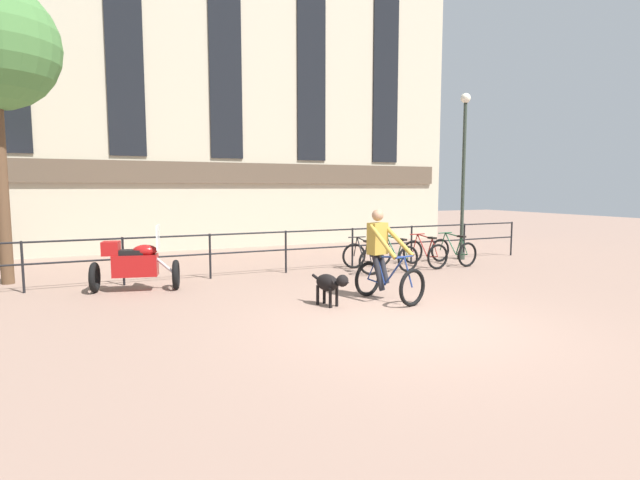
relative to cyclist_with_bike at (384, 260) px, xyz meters
name	(u,v)px	position (x,y,z in m)	size (l,w,h in m)	color
ground_plane	(408,325)	(-0.59, -1.64, -0.76)	(60.00, 60.00, 0.00)	#8E7060
canal_railing	(286,244)	(-0.59, 3.56, -0.05)	(15.05, 0.05, 1.05)	black
building_facade	(223,81)	(-0.59, 9.36, 4.94)	(18.00, 0.72, 11.45)	#BCB299
cyclist_with_bike	(384,260)	(0.00, 0.00, 0.00)	(0.96, 1.31, 1.70)	black
dog	(330,283)	(-1.14, -0.05, -0.35)	(0.43, 0.89, 0.61)	black
parked_motorcycle	(135,264)	(-4.16, 2.83, -0.20)	(1.79, 0.99, 1.35)	black
parked_bicycle_near_lamp	(362,258)	(1.21, 2.91, -0.41)	(0.77, 1.17, 0.86)	black
parked_bicycle_mid_left	(395,255)	(2.18, 2.91, -0.41)	(0.78, 1.17, 0.86)	black
parked_bicycle_mid_right	(425,253)	(3.14, 2.91, -0.41)	(0.68, 1.12, 0.86)	black
parked_bicycle_far_end	(453,251)	(4.10, 2.91, -0.41)	(0.73, 1.15, 0.86)	black
street_lamp	(464,168)	(4.94, 3.57, 1.91)	(0.28, 0.28, 4.78)	#2D382D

